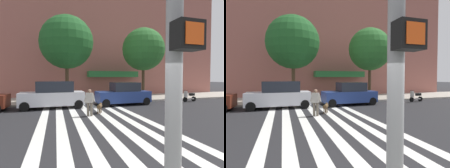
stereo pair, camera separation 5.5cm
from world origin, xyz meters
TOP-DOWN VIEW (x-y plane):
  - ground_plane at (0.00, 6.91)m, footprint 160.00×160.00m
  - sidewalk_far at (0.00, 16.81)m, footprint 80.00×6.00m
  - crosswalk_stripes at (0.26, 6.91)m, footprint 5.85×13.21m
  - apartment_block at (4.83, 28.33)m, footprint 31.69×18.44m
  - parked_car_behind_first at (-1.94, 12.45)m, footprint 4.71×1.98m
  - parked_car_third_in_line at (3.80, 12.45)m, footprint 4.62×2.04m
  - parked_scooter at (10.64, 12.43)m, footprint 1.63×0.56m
  - street_tree_nearest at (-0.77, 14.72)m, footprint 4.76×4.76m
  - street_tree_middle at (6.87, 14.81)m, footprint 4.33×4.33m
  - pedestrian_dog_walker at (0.20, 8.77)m, footprint 0.68×0.37m
  - dog_on_leash at (1.00, 9.47)m, footprint 0.55×1.05m

SIDE VIEW (x-z plane):
  - ground_plane at x=0.00m, z-range 0.00..0.00m
  - crosswalk_stripes at x=0.26m, z-range 0.00..0.01m
  - sidewalk_far at x=0.00m, z-range 0.00..0.15m
  - dog_on_leash at x=1.00m, z-range 0.12..0.77m
  - parked_scooter at x=10.64m, z-range -0.08..1.03m
  - parked_car_third_in_line at x=3.80m, z-range -0.05..1.88m
  - pedestrian_dog_walker at x=0.20m, z-range 0.11..1.75m
  - parked_car_behind_first at x=-1.94m, z-range -0.04..2.02m
  - street_tree_middle at x=6.87m, z-range 1.59..8.84m
  - street_tree_nearest at x=-0.77m, z-range 1.62..9.36m
  - apartment_block at x=4.83m, z-range 0.00..23.12m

